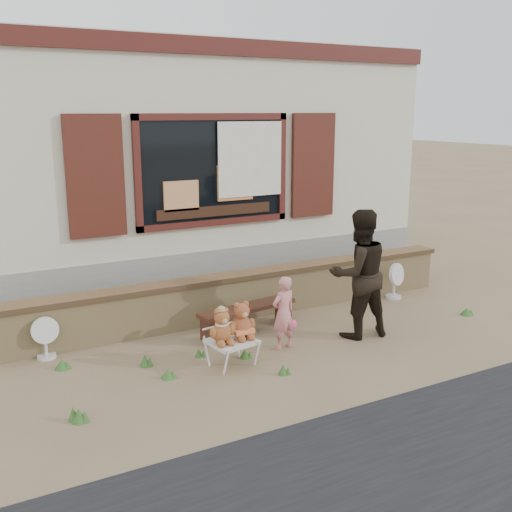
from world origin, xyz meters
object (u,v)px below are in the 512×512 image
folding_chair (232,342)px  teddy_bear_right (241,319)px  child (283,313)px  bench (247,313)px  adult (359,274)px  teddy_bear_left (222,325)px

folding_chair → teddy_bear_right: bearing=-0.0°
folding_chair → child: bearing=2.5°
bench → folding_chair: bearing=-135.7°
folding_chair → adult: bearing=-6.1°
adult → teddy_bear_right: bearing=8.8°
teddy_bear_left → teddy_bear_right: (0.28, 0.04, 0.01)m
teddy_bear_left → child: 0.95m
teddy_bear_right → teddy_bear_left: bearing=180.0°
bench → child: bearing=-89.3°
child → teddy_bear_left: bearing=0.0°
teddy_bear_left → child: (0.94, 0.18, -0.06)m
folding_chair → adult: 1.99m
bench → teddy_bear_right: bearing=-130.2°
folding_chair → child: (0.80, 0.16, 0.18)m
teddy_bear_right → adult: (1.76, 0.06, 0.31)m
folding_chair → adult: (1.90, 0.08, 0.57)m
teddy_bear_left → adult: bearing=-5.6°
teddy_bear_left → child: child is taller
teddy_bear_right → folding_chair: bearing=180.0°
bench → adult: (1.23, -0.81, 0.59)m
folding_chair → teddy_bear_right: size_ratio=1.28×
bench → child: (0.12, -0.74, 0.21)m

